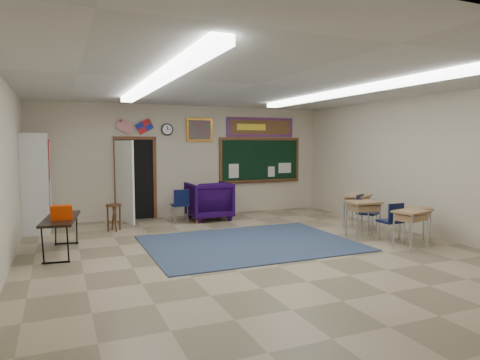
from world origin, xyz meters
name	(u,v)px	position (x,y,z in m)	size (l,w,h in m)	color
floor	(258,254)	(0.00, 0.00, 0.00)	(9.00, 9.00, 0.00)	#9C896B
back_wall	(187,161)	(0.00, 4.50, 1.50)	(8.00, 0.04, 3.00)	#B4A892
left_wall	(0,178)	(-4.00, 0.00, 1.50)	(0.04, 9.00, 3.00)	#B4A892
right_wall	(428,166)	(4.00, 0.00, 1.50)	(0.04, 9.00, 3.00)	#B4A892
ceiling	(259,84)	(0.00, 0.00, 3.00)	(8.00, 9.00, 0.04)	silver
area_rug	(250,243)	(0.20, 0.80, 0.01)	(4.00, 3.00, 0.02)	#2E3D58
fluorescent_strips	(259,88)	(0.00, 0.00, 2.94)	(3.86, 6.00, 0.10)	white
doorway	(132,179)	(-1.50, 4.35, 1.06)	(1.10, 0.89, 2.16)	black
chalkboard	(260,161)	(2.20, 4.46, 1.46)	(2.55, 0.14, 1.30)	#5B311A
bulletin_board	(260,127)	(2.20, 4.47, 2.45)	(2.10, 0.05, 0.55)	#AE100E
framed_art_print	(200,130)	(0.35, 4.47, 2.35)	(0.75, 0.05, 0.65)	#97601D
wall_clock	(167,129)	(-0.55, 4.47, 2.35)	(0.32, 0.05, 0.32)	black
wall_flags	(135,124)	(-1.40, 4.44, 2.48)	(1.16, 0.06, 0.70)	red
storage_cabinet	(36,183)	(-3.71, 3.85, 1.10)	(0.59, 1.25, 2.20)	silver
wingback_armchair	(209,201)	(0.35, 3.71, 0.49)	(1.06, 1.09, 0.99)	black
student_chair_reading	(180,206)	(-0.46, 3.58, 0.42)	(0.42, 0.42, 0.85)	black
student_chair_desk_a	(390,222)	(2.83, -0.18, 0.40)	(0.40, 0.40, 0.81)	black
student_chair_desk_b	(368,214)	(3.02, 0.70, 0.43)	(0.43, 0.43, 0.85)	black
student_desk_front_left	(363,218)	(2.58, 0.32, 0.44)	(0.68, 0.53, 0.78)	#9F704A
student_desk_front_right	(357,210)	(3.08, 1.14, 0.45)	(0.83, 0.79, 0.80)	#9F704A
student_desk_back_left	(411,228)	(2.77, -0.80, 0.41)	(0.70, 0.58, 0.74)	#9F704A
student_desk_back_right	(415,222)	(3.32, -0.35, 0.39)	(0.72, 0.66, 0.71)	#9F704A
folding_table	(61,234)	(-3.23, 1.46, 0.36)	(0.74, 1.63, 0.90)	black
wooden_stool	(114,217)	(-2.12, 3.14, 0.31)	(0.34, 0.34, 0.61)	#4E2817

